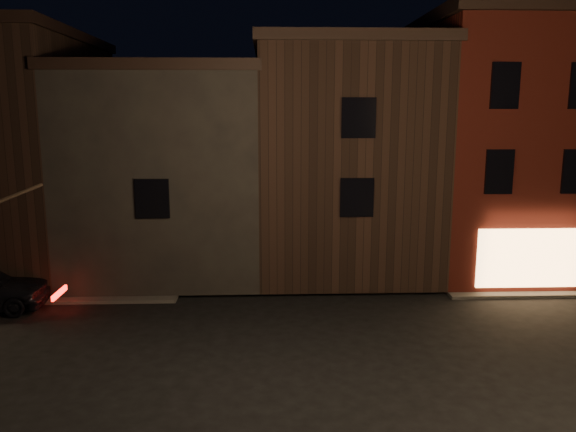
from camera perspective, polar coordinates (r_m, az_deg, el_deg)
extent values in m
plane|color=black|center=(15.83, 4.36, -14.64)|extent=(120.00, 120.00, 0.00)
cube|color=#4D130D|center=(25.69, 20.17, 6.32)|extent=(6.00, 8.00, 10.00)
cube|color=black|center=(25.89, 20.94, 17.97)|extent=(6.50, 8.50, 0.50)
cube|color=#FFBC72|center=(22.57, 23.43, -3.94)|extent=(4.00, 0.12, 2.20)
cube|color=black|center=(25.03, 5.23, 5.67)|extent=(7.00, 10.00, 9.00)
cube|color=black|center=(25.07, 5.41, 16.44)|extent=(7.30, 10.30, 0.40)
cube|color=black|center=(25.20, -11.42, 4.40)|extent=(7.50, 10.00, 8.00)
cube|color=black|center=(25.11, -11.78, 13.97)|extent=(7.80, 10.30, 0.40)
cube|color=black|center=(27.25, -26.78, 5.51)|extent=(7.00, 10.00, 9.50)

